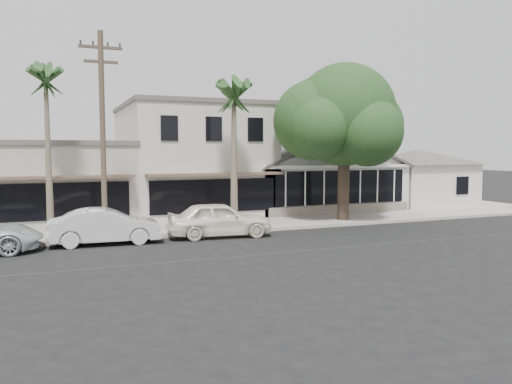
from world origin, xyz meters
name	(u,v)px	position (x,y,z in m)	size (l,w,h in m)	color
ground	(347,247)	(0.00, 0.00, 0.00)	(140.00, 140.00, 0.00)	black
sidewalk_north	(124,232)	(-8.00, 6.75, 0.07)	(90.00, 3.50, 0.15)	#9E9991
corner_shop	(310,170)	(5.00, 12.47, 2.62)	(10.40, 8.60, 5.10)	beige
side_cottage	(417,185)	(13.20, 11.50, 1.50)	(6.00, 6.00, 3.00)	beige
row_building_near	(190,161)	(-3.00, 13.50, 3.25)	(8.00, 10.00, 6.50)	beige
row_building_midnear	(35,183)	(-12.00, 13.50, 2.10)	(10.00, 10.00, 4.20)	#BCB7A9
utility_pole	(103,131)	(-9.00, 5.20, 4.79)	(1.80, 0.24, 9.00)	brown
car_0	(219,219)	(-4.05, 4.35, 0.81)	(1.91, 4.74, 1.61)	white
car_1	(106,226)	(-9.05, 4.47, 0.76)	(1.61, 4.61, 1.52)	silver
shade_tree	(341,118)	(3.64, 6.48, 5.70)	(7.80, 7.05, 8.66)	#403227
palm_east	(234,94)	(-2.66, 6.22, 6.71)	(3.11, 3.11, 7.89)	#726651
palm_mid	(46,82)	(-11.20, 6.54, 6.90)	(2.82, 2.82, 8.00)	#726651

